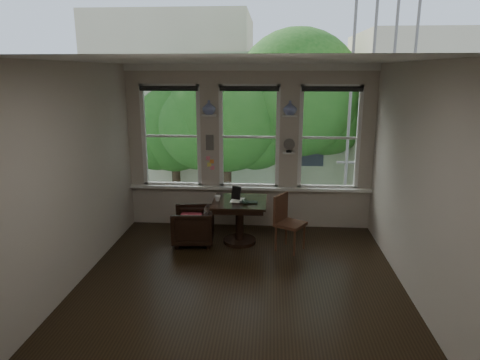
# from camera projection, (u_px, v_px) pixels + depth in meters

# --- Properties ---
(ground) EXTENTS (4.50, 4.50, 0.00)m
(ground) POSITION_uv_depth(u_px,v_px,m) (241.00, 278.00, 6.10)
(ground) COLOR black
(ground) RESTS_ON ground
(ceiling) EXTENTS (4.50, 4.50, 0.00)m
(ceiling) POSITION_uv_depth(u_px,v_px,m) (241.00, 61.00, 5.36)
(ceiling) COLOR silver
(ceiling) RESTS_ON ground
(wall_back) EXTENTS (4.50, 0.00, 4.50)m
(wall_back) POSITION_uv_depth(u_px,v_px,m) (249.00, 148.00, 7.90)
(wall_back) COLOR #BDB0A1
(wall_back) RESTS_ON ground
(wall_front) EXTENTS (4.50, 0.00, 4.50)m
(wall_front) POSITION_uv_depth(u_px,v_px,m) (221.00, 241.00, 3.55)
(wall_front) COLOR #BDB0A1
(wall_front) RESTS_ON ground
(wall_left) EXTENTS (0.00, 4.50, 4.50)m
(wall_left) POSITION_uv_depth(u_px,v_px,m) (78.00, 174.00, 5.89)
(wall_left) COLOR #BDB0A1
(wall_left) RESTS_ON ground
(wall_right) EXTENTS (0.00, 4.50, 4.50)m
(wall_right) POSITION_uv_depth(u_px,v_px,m) (413.00, 180.00, 5.57)
(wall_right) COLOR #BDB0A1
(wall_right) RESTS_ON ground
(window_left) EXTENTS (1.10, 0.12, 1.90)m
(window_left) POSITION_uv_depth(u_px,v_px,m) (172.00, 136.00, 7.96)
(window_left) COLOR white
(window_left) RESTS_ON ground
(window_center) EXTENTS (1.10, 0.12, 1.90)m
(window_center) POSITION_uv_depth(u_px,v_px,m) (249.00, 137.00, 7.85)
(window_center) COLOR white
(window_center) RESTS_ON ground
(window_right) EXTENTS (1.10, 0.12, 1.90)m
(window_right) POSITION_uv_depth(u_px,v_px,m) (329.00, 138.00, 7.75)
(window_right) COLOR white
(window_right) RESTS_ON ground
(shelf_left) EXTENTS (0.26, 0.16, 0.03)m
(shelf_left) POSITION_uv_depth(u_px,v_px,m) (209.00, 115.00, 7.71)
(shelf_left) COLOR white
(shelf_left) RESTS_ON ground
(shelf_right) EXTENTS (0.26, 0.16, 0.03)m
(shelf_right) POSITION_uv_depth(u_px,v_px,m) (290.00, 116.00, 7.61)
(shelf_right) COLOR white
(shelf_right) RESTS_ON ground
(intercom) EXTENTS (0.14, 0.06, 0.28)m
(intercom) POSITION_uv_depth(u_px,v_px,m) (210.00, 142.00, 7.86)
(intercom) COLOR #59544F
(intercom) RESTS_ON ground
(sticky_notes) EXTENTS (0.16, 0.01, 0.24)m
(sticky_notes) POSITION_uv_depth(u_px,v_px,m) (210.00, 161.00, 7.95)
(sticky_notes) COLOR pink
(sticky_notes) RESTS_ON ground
(desk_fan) EXTENTS (0.20, 0.20, 0.24)m
(desk_fan) POSITION_uv_depth(u_px,v_px,m) (289.00, 148.00, 7.73)
(desk_fan) COLOR #59544F
(desk_fan) RESTS_ON ground
(vase_left) EXTENTS (0.24, 0.24, 0.25)m
(vase_left) POSITION_uv_depth(u_px,v_px,m) (209.00, 107.00, 7.67)
(vase_left) COLOR white
(vase_left) RESTS_ON shelf_left
(vase_right) EXTENTS (0.24, 0.24, 0.25)m
(vase_right) POSITION_uv_depth(u_px,v_px,m) (290.00, 108.00, 7.57)
(vase_right) COLOR white
(vase_right) RESTS_ON shelf_right
(table) EXTENTS (0.90, 0.90, 0.75)m
(table) POSITION_uv_depth(u_px,v_px,m) (240.00, 222.00, 7.30)
(table) COLOR black
(table) RESTS_ON ground
(armchair_left) EXTENTS (0.74, 0.72, 0.63)m
(armchair_left) POSITION_uv_depth(u_px,v_px,m) (193.00, 226.00, 7.28)
(armchair_left) COLOR black
(armchair_left) RESTS_ON ground
(cushion_red) EXTENTS (0.45, 0.45, 0.06)m
(cushion_red) POSITION_uv_depth(u_px,v_px,m) (193.00, 218.00, 7.25)
(cushion_red) COLOR maroon
(cushion_red) RESTS_ON armchair_left
(side_chair_right) EXTENTS (0.58, 0.58, 0.92)m
(side_chair_right) POSITION_uv_depth(u_px,v_px,m) (290.00, 224.00, 6.97)
(side_chair_right) COLOR #462519
(side_chair_right) RESTS_ON ground
(laptop) EXTENTS (0.31, 0.21, 0.02)m
(laptop) POSITION_uv_depth(u_px,v_px,m) (249.00, 203.00, 7.02)
(laptop) COLOR black
(laptop) RESTS_ON table
(mug) EXTENTS (0.12, 0.12, 0.09)m
(mug) POSITION_uv_depth(u_px,v_px,m) (217.00, 198.00, 7.18)
(mug) COLOR white
(mug) RESTS_ON table
(drinking_glass) EXTENTS (0.14, 0.14, 0.09)m
(drinking_glass) POSITION_uv_depth(u_px,v_px,m) (245.00, 202.00, 6.97)
(drinking_glass) COLOR white
(drinking_glass) RESTS_ON table
(tablet) EXTENTS (0.18, 0.12, 0.22)m
(tablet) POSITION_uv_depth(u_px,v_px,m) (236.00, 193.00, 7.28)
(tablet) COLOR black
(tablet) RESTS_ON table
(papers) EXTENTS (0.24, 0.32, 0.00)m
(papers) POSITION_uv_depth(u_px,v_px,m) (237.00, 200.00, 7.24)
(papers) COLOR silver
(papers) RESTS_ON table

